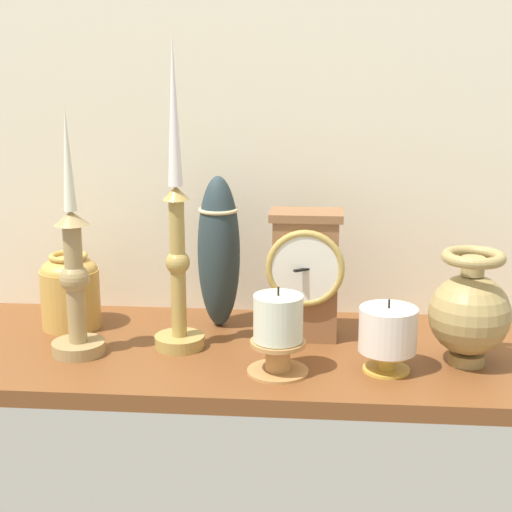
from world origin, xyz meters
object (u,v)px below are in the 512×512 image
Objects in this scene: candlestick_tall_left at (75,278)px; pillar_candle_front at (278,332)px; mantel_clock at (305,273)px; brass_vase_bulbous at (470,311)px; brass_vase_jar at (70,289)px; candlestick_tall_center at (177,244)px; pillar_candle_near_clock at (388,335)px; tall_ceramic_vase at (219,251)px.

pillar_candle_front is at bearing -8.96° from candlestick_tall_left.
mantel_clock reaches higher than brass_vase_bulbous.
candlestick_tall_left reaches higher than brass_vase_jar.
pillar_candle_front is (15.03, -8.35, -9.83)cm from candlestick_tall_center.
brass_vase_jar is 1.17× the size of pillar_candle_near_clock.
brass_vase_jar is at bearing 158.13° from candlestick_tall_center.
tall_ceramic_vase is at bearing 65.14° from candlestick_tall_center.
pillar_candle_near_clock is at bearing -3.50° from candlestick_tall_left.
brass_vase_jar is 0.50× the size of tall_ceramic_vase.
brass_vase_jar is 50.44cm from pillar_candle_near_clock.
mantel_clock is 14.88cm from pillar_candle_front.
candlestick_tall_center is at bearing -114.86° from tall_ceramic_vase.
pillar_candle_front is at bearing -168.28° from brass_vase_bulbous.
tall_ceramic_vase is (23.29, 2.55, 5.97)cm from brass_vase_jar.
brass_vase_jar is 24.17cm from tall_ceramic_vase.
brass_vase_jar reaches higher than pillar_candle_near_clock.
brass_vase_bulbous is 39.01cm from tall_ceramic_vase.
brass_vase_bulbous is at bearing 0.86° from candlestick_tall_left.
tall_ceramic_vase is at bearing 160.47° from brass_vase_bulbous.
candlestick_tall_left reaches higher than tall_ceramic_vase.
tall_ceramic_vase is (-10.38, 18.39, 6.26)cm from pillar_candle_front.
brass_vase_bulbous is 12.15cm from pillar_candle_near_clock.
candlestick_tall_left is (-32.40, -9.28, 1.25)cm from mantel_clock.
candlestick_tall_center is (14.12, 3.76, 4.30)cm from candlestick_tall_left.
pillar_candle_near_clock is at bearing 7.35° from pillar_candle_front.
pillar_candle_front is (33.67, -15.83, -0.29)cm from brass_vase_jar.
candlestick_tall_left is at bearing -143.70° from tall_ceramic_vase.
candlestick_tall_center is (-18.28, -5.52, 5.54)cm from mantel_clock.
tall_ceramic_vase reaches higher than brass_vase_jar.
candlestick_tall_left is 2.94× the size of pillar_candle_front.
candlestick_tall_left is 55.43cm from brass_vase_bulbous.
mantel_clock is at bearing -18.30° from tall_ceramic_vase.
pillar_candle_near_clock is at bearing -16.03° from brass_vase_jar.
pillar_candle_front is at bearing -103.15° from mantel_clock.
mantel_clock is 1.64× the size of brass_vase_jar.
tall_ceramic_vase is (-36.53, 12.96, 4.36)cm from brass_vase_bulbous.
pillar_candle_front is 0.51× the size of tall_ceramic_vase.
candlestick_tall_center is at bearing -163.18° from mantel_clock.
candlestick_tall_left is at bearing -179.14° from brass_vase_bulbous.
brass_vase_jar is (-18.64, 7.48, -9.54)cm from candlestick_tall_center.
mantel_clock is at bearing -3.03° from brass_vase_jar.
pillar_candle_front is (-3.24, -13.88, -4.29)cm from mantel_clock.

